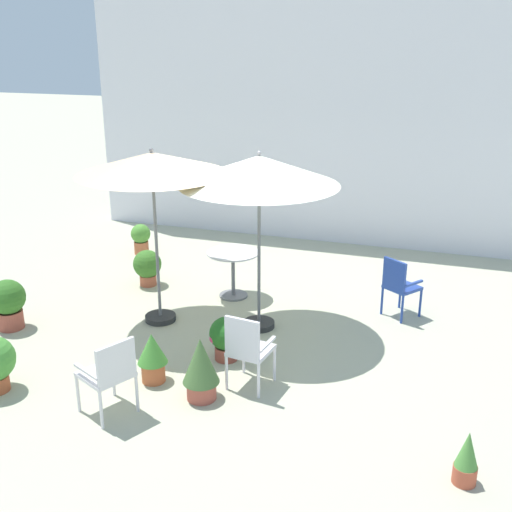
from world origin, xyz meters
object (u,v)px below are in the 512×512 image
object	(u,v)px
cafe_table_0	(233,265)
potted_plant_5	(201,367)
potted_plant_4	(152,355)
patio_chair_1	(399,284)
patio_umbrella_1	(259,172)
potted_plant_7	(147,266)
patio_umbrella_0	(152,166)
potted_plant_6	(467,459)
patio_chair_0	(110,371)
potted_plant_2	(226,337)
patio_chair_2	(247,347)
potted_plant_1	(8,302)
potted_plant_0	(141,237)

from	to	relation	value
cafe_table_0	potted_plant_5	size ratio (longest dim) A/B	1.08
cafe_table_0	potted_plant_4	world-z (taller)	cafe_table_0
cafe_table_0	potted_plant_4	bearing A→B (deg)	-90.35
cafe_table_0	patio_chair_1	size ratio (longest dim) A/B	0.90
patio_umbrella_1	potted_plant_5	size ratio (longest dim) A/B	3.33
potted_plant_7	patio_umbrella_0	bearing A→B (deg)	-55.54
patio_chair_1	potted_plant_6	world-z (taller)	patio_chair_1
patio_chair_0	potted_plant_7	bearing A→B (deg)	111.62
potted_plant_2	patio_chair_2	bearing A→B (deg)	-49.76
patio_chair_1	potted_plant_1	xyz separation A→B (m)	(-5.10, -2.08, -0.12)
potted_plant_0	potted_plant_6	distance (m)	7.59
potted_plant_0	potted_plant_5	xyz separation A→B (m)	(3.02, -4.25, 0.08)
potted_plant_6	potted_plant_5	bearing A→B (deg)	168.92
potted_plant_6	potted_plant_7	xyz separation A→B (m)	(-5.02, 3.44, 0.07)
patio_chair_2	patio_umbrella_0	bearing A→B (deg)	142.98
patio_chair_0	potted_plant_0	bearing A→B (deg)	114.67
cafe_table_0	patio_chair_0	bearing A→B (deg)	-91.90
patio_umbrella_1	potted_plant_6	distance (m)	4.24
potted_plant_4	patio_chair_1	bearing A→B (deg)	47.19
patio_chair_2	potted_plant_6	xyz separation A→B (m)	(2.42, -0.92, -0.27)
patio_chair_1	potted_plant_4	world-z (taller)	patio_chair_1
cafe_table_0	potted_plant_4	distance (m)	2.71
potted_plant_0	potted_plant_5	world-z (taller)	potted_plant_5
patio_umbrella_0	cafe_table_0	bearing A→B (deg)	58.96
patio_chair_2	potted_plant_0	size ratio (longest dim) A/B	1.65
patio_umbrella_0	potted_plant_4	world-z (taller)	patio_umbrella_0
patio_chair_2	potted_plant_2	bearing A→B (deg)	130.24
potted_plant_1	potted_plant_7	distance (m)	2.31
potted_plant_1	potted_plant_5	distance (m)	3.35
patio_chair_0	potted_plant_5	distance (m)	1.00
patio_umbrella_0	potted_plant_7	distance (m)	2.38
potted_plant_1	patio_chair_1	bearing A→B (deg)	22.18
patio_umbrella_0	potted_plant_4	size ratio (longest dim) A/B	4.03
patio_umbrella_1	patio_chair_1	bearing A→B (deg)	27.87
patio_chair_0	potted_plant_7	xyz separation A→B (m)	(-1.38, 3.48, -0.20)
patio_umbrella_0	potted_plant_5	xyz separation A→B (m)	(1.37, -1.72, -1.85)
patio_umbrella_0	potted_plant_5	size ratio (longest dim) A/B	3.34
patio_chair_1	patio_chair_0	bearing A→B (deg)	-126.95
patio_chair_1	patio_chair_2	bearing A→B (deg)	-119.26
patio_chair_2	potted_plant_6	size ratio (longest dim) A/B	1.74
patio_chair_1	potted_plant_0	xyz separation A→B (m)	(-4.87, 1.34, -0.20)
cafe_table_0	potted_plant_6	world-z (taller)	cafe_table_0
potted_plant_0	potted_plant_2	xyz separation A→B (m)	(2.95, -3.31, -0.01)
potted_plant_5	potted_plant_7	distance (m)	3.61
patio_umbrella_0	potted_plant_5	bearing A→B (deg)	-51.46
potted_plant_5	potted_plant_7	size ratio (longest dim) A/B	1.25
potted_plant_2	potted_plant_1	bearing A→B (deg)	-178.11
patio_umbrella_1	potted_plant_6	xyz separation A→B (m)	(2.80, -2.52, -1.95)
patio_chair_0	potted_plant_0	xyz separation A→B (m)	(-2.23, 4.85, -0.21)
patio_umbrella_0	potted_plant_2	size ratio (longest dim) A/B	4.39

